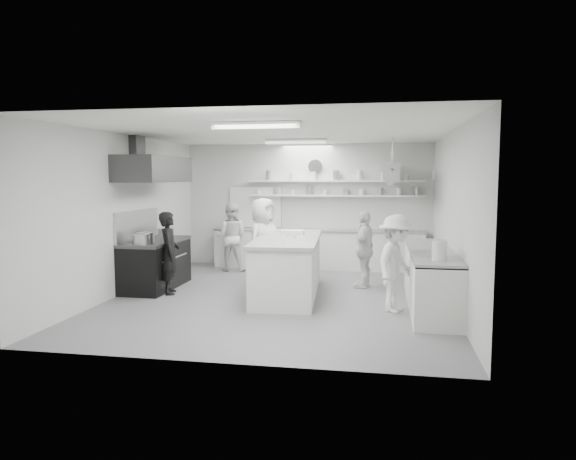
% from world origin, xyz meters
% --- Properties ---
extents(floor, '(6.00, 7.00, 0.02)m').
position_xyz_m(floor, '(0.00, 0.00, -0.01)').
color(floor, gray).
rests_on(floor, ground).
extents(ceiling, '(6.00, 7.00, 0.02)m').
position_xyz_m(ceiling, '(0.00, 0.00, 3.01)').
color(ceiling, white).
rests_on(ceiling, wall_back).
extents(wall_back, '(6.00, 0.04, 3.00)m').
position_xyz_m(wall_back, '(0.00, 3.50, 1.50)').
color(wall_back, silver).
rests_on(wall_back, floor).
extents(wall_front, '(6.00, 0.04, 3.00)m').
position_xyz_m(wall_front, '(0.00, -3.50, 1.50)').
color(wall_front, silver).
rests_on(wall_front, floor).
extents(wall_left, '(0.04, 7.00, 3.00)m').
position_xyz_m(wall_left, '(-3.00, 0.00, 1.50)').
color(wall_left, silver).
rests_on(wall_left, floor).
extents(wall_right, '(0.04, 7.00, 3.00)m').
position_xyz_m(wall_right, '(3.00, 0.00, 1.50)').
color(wall_right, silver).
rests_on(wall_right, floor).
extents(stove, '(0.80, 1.80, 0.90)m').
position_xyz_m(stove, '(-2.60, 0.40, 0.45)').
color(stove, black).
rests_on(stove, floor).
extents(exhaust_hood, '(0.85, 2.00, 0.50)m').
position_xyz_m(exhaust_hood, '(-2.60, 0.40, 2.35)').
color(exhaust_hood, '#3C3C3D').
rests_on(exhaust_hood, wall_left).
extents(back_counter, '(5.00, 0.60, 0.92)m').
position_xyz_m(back_counter, '(0.30, 3.20, 0.46)').
color(back_counter, white).
rests_on(back_counter, floor).
extents(shelf_lower, '(4.20, 0.26, 0.04)m').
position_xyz_m(shelf_lower, '(0.70, 3.37, 1.75)').
color(shelf_lower, white).
rests_on(shelf_lower, wall_back).
extents(shelf_upper, '(4.20, 0.26, 0.04)m').
position_xyz_m(shelf_upper, '(0.70, 3.37, 2.10)').
color(shelf_upper, white).
rests_on(shelf_upper, wall_back).
extents(pass_through_window, '(1.30, 0.04, 1.00)m').
position_xyz_m(pass_through_window, '(-1.30, 3.48, 1.45)').
color(pass_through_window, black).
rests_on(pass_through_window, wall_back).
extents(wall_clock, '(0.32, 0.05, 0.32)m').
position_xyz_m(wall_clock, '(0.20, 3.46, 2.45)').
color(wall_clock, white).
rests_on(wall_clock, wall_back).
extents(right_counter, '(0.74, 3.30, 0.94)m').
position_xyz_m(right_counter, '(2.65, -0.20, 0.47)').
color(right_counter, white).
rests_on(right_counter, floor).
extents(pot_rack, '(0.30, 1.60, 0.40)m').
position_xyz_m(pot_rack, '(2.00, 2.40, 2.30)').
color(pot_rack, '#B0B0B0').
rests_on(pot_rack, ceiling).
extents(light_fixture_front, '(1.30, 0.25, 0.10)m').
position_xyz_m(light_fixture_front, '(0.00, -1.80, 2.94)').
color(light_fixture_front, white).
rests_on(light_fixture_front, ceiling).
extents(light_fixture_rear, '(1.30, 0.25, 0.10)m').
position_xyz_m(light_fixture_rear, '(0.00, 1.80, 2.94)').
color(light_fixture_rear, white).
rests_on(light_fixture_rear, ceiling).
extents(prep_island, '(1.25, 2.90, 1.04)m').
position_xyz_m(prep_island, '(0.10, 0.23, 0.52)').
color(prep_island, white).
rests_on(prep_island, floor).
extents(stove_pot, '(0.34, 0.34, 0.25)m').
position_xyz_m(stove_pot, '(-2.60, -0.04, 1.04)').
color(stove_pot, '#B0B0B0').
rests_on(stove_pot, stove).
extents(cook_stove, '(0.55, 0.66, 1.56)m').
position_xyz_m(cook_stove, '(-2.13, -0.03, 0.78)').
color(cook_stove, black).
rests_on(cook_stove, floor).
extents(cook_back, '(0.81, 0.64, 1.60)m').
position_xyz_m(cook_back, '(-1.67, 2.56, 0.80)').
color(cook_back, white).
rests_on(cook_back, floor).
extents(cook_island_left, '(0.83, 1.02, 1.79)m').
position_xyz_m(cook_island_left, '(-0.50, 0.80, 0.89)').
color(cook_island_left, white).
rests_on(cook_island_left, floor).
extents(cook_island_right, '(0.60, 0.97, 1.54)m').
position_xyz_m(cook_island_right, '(1.48, 1.17, 0.77)').
color(cook_island_right, white).
rests_on(cook_island_right, floor).
extents(cook_right, '(0.95, 1.19, 1.60)m').
position_xyz_m(cook_right, '(2.05, -0.67, 0.80)').
color(cook_right, white).
rests_on(cook_right, floor).
extents(bowl_island_a, '(0.33, 0.33, 0.06)m').
position_xyz_m(bowl_island_a, '(0.15, 1.02, 1.08)').
color(bowl_island_a, '#B0B0B0').
rests_on(bowl_island_a, prep_island).
extents(bowl_island_b, '(0.26, 0.26, 0.07)m').
position_xyz_m(bowl_island_b, '(0.14, 0.29, 1.08)').
color(bowl_island_b, white).
rests_on(bowl_island_b, prep_island).
extents(bowl_right, '(0.32, 0.32, 0.06)m').
position_xyz_m(bowl_right, '(2.81, 0.11, 0.97)').
color(bowl_right, white).
rests_on(bowl_right, right_counter).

